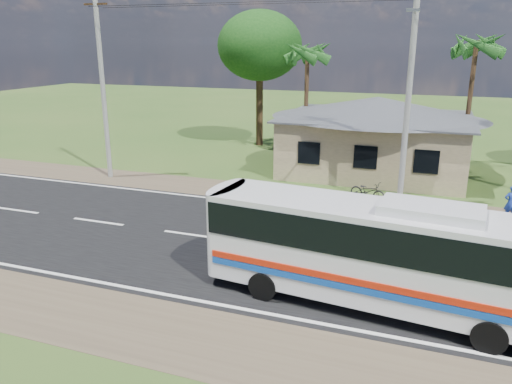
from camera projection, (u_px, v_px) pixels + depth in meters
ground at (301, 251)px, 18.51m from camera, size 120.00×120.00×0.00m
road at (301, 250)px, 18.50m from camera, size 120.00×16.00×0.03m
house at (376, 127)px, 29.12m from camera, size 12.40×10.00×5.00m
utility_poles at (402, 81)px, 21.81m from camera, size 32.80×2.22×11.00m
palm_mid at (476, 47)px, 28.44m from camera, size 2.80×2.80×8.20m
palm_far at (308, 54)px, 32.27m from camera, size 2.80×2.80×7.70m
tree_behind_house at (260, 46)px, 35.24m from camera, size 6.00×6.00×9.61m
coach_bus at (394, 249)px, 13.91m from camera, size 10.83×3.32×3.31m
motorcycle at (368, 191)px, 24.20m from camera, size 1.94×1.21×0.96m
person at (511, 203)px, 21.49m from camera, size 0.63×0.49×1.54m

